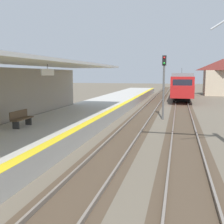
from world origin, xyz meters
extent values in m
cube|color=#B7B5AD|center=(-2.50, 16.00, 0.45)|extent=(5.00, 80.00, 0.90)
cube|color=yellow|center=(-0.25, 16.00, 0.90)|extent=(0.50, 80.00, 0.01)
cube|color=silver|center=(-2.60, 11.70, 4.35)|extent=(4.40, 24.00, 0.16)
cube|color=white|center=(-2.20, 13.70, 3.82)|extent=(0.08, 1.40, 0.36)
cylinder|color=#333333|center=(-2.20, 13.70, 4.14)|extent=(0.03, 0.03, 0.27)
cube|color=#4C3D2D|center=(1.90, 20.00, 0.00)|extent=(2.34, 120.00, 0.01)
cube|color=slate|center=(1.18, 20.00, 0.08)|extent=(0.08, 120.00, 0.15)
cube|color=slate|center=(2.62, 20.00, 0.08)|extent=(0.08, 120.00, 0.15)
cube|color=#4C3D2D|center=(5.30, 20.00, 0.00)|extent=(2.34, 120.00, 0.01)
cube|color=slate|center=(4.58, 20.00, 0.08)|extent=(0.08, 120.00, 0.15)
cube|color=slate|center=(6.02, 20.00, 0.08)|extent=(0.08, 120.00, 0.15)
cube|color=maroon|center=(5.30, 43.32, 2.07)|extent=(2.90, 18.00, 2.70)
cube|color=slate|center=(5.30, 43.32, 3.64)|extent=(2.67, 18.00, 0.44)
cube|color=black|center=(5.30, 34.30, 2.48)|extent=(2.32, 0.06, 1.21)
cube|color=maroon|center=(5.30, 33.52, 1.60)|extent=(2.78, 1.60, 1.49)
cube|color=black|center=(6.76, 43.32, 2.48)|extent=(0.04, 15.84, 0.86)
cylinder|color=#333333|center=(5.30, 46.92, 4.31)|extent=(0.06, 0.06, 0.90)
cube|color=black|center=(5.30, 37.47, 0.36)|extent=(2.17, 2.20, 0.72)
cube|color=black|center=(5.30, 49.17, 0.36)|extent=(2.17, 2.20, 0.72)
cylinder|color=#4C4C4C|center=(3.67, 22.23, 2.20)|extent=(0.16, 0.16, 4.40)
cube|color=black|center=(3.67, 22.23, 4.80)|extent=(0.32, 0.24, 0.80)
sphere|color=red|center=(3.67, 22.09, 5.02)|extent=(0.16, 0.16, 0.16)
sphere|color=green|center=(3.67, 22.09, 4.58)|extent=(0.16, 0.16, 0.16)
cube|color=brown|center=(-3.25, 12.64, 1.34)|extent=(0.44, 1.60, 0.06)
cube|color=brown|center=(-3.45, 12.64, 1.58)|extent=(0.06, 1.60, 0.40)
cube|color=#333333|center=(-3.25, 12.04, 1.12)|extent=(0.36, 0.08, 0.44)
cube|color=#333333|center=(-3.25, 13.24, 1.12)|extent=(0.36, 0.08, 0.44)
cube|color=tan|center=(12.29, 50.96, 2.20)|extent=(6.00, 4.80, 4.40)
pyramid|color=maroon|center=(12.29, 50.96, 5.40)|extent=(6.60, 5.28, 2.00)
camera|label=1|loc=(4.85, 0.05, 3.71)|focal=42.95mm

